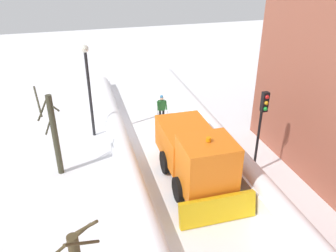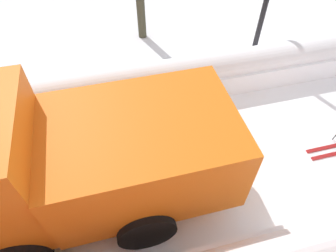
{
  "view_description": "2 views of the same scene",
  "coord_description": "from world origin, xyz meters",
  "px_view_note": "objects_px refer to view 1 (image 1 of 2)",
  "views": [
    {
      "loc": [
        4.45,
        18.14,
        9.79
      ],
      "look_at": [
        0.29,
        3.27,
        1.77
      ],
      "focal_mm": 36.73,
      "sensor_mm": 36.0,
      "label": 1
    },
    {
      "loc": [
        -3.58,
        4.78,
        5.84
      ],
      "look_at": [
        -0.0,
        3.87,
        1.61
      ],
      "focal_mm": 31.49,
      "sensor_mm": 36.0,
      "label": 2
    }
  ],
  "objects_px": {
    "skier": "(162,107)",
    "traffic_light_pole": "(262,118)",
    "plow_truck": "(195,154)",
    "street_lamp": "(88,81)",
    "bare_tree_near": "(54,134)"
  },
  "relations": [
    {
      "from": "plow_truck",
      "to": "bare_tree_near",
      "type": "relative_size",
      "value": 1.36
    },
    {
      "from": "traffic_light_pole",
      "to": "plow_truck",
      "type": "bearing_deg",
      "value": -3.81
    },
    {
      "from": "plow_truck",
      "to": "skier",
      "type": "xyz_separation_m",
      "value": [
        -0.11,
        -6.47,
        -0.48
      ]
    },
    {
      "from": "skier",
      "to": "traffic_light_pole",
      "type": "xyz_separation_m",
      "value": [
        -2.93,
        6.68,
        2.0
      ]
    },
    {
      "from": "traffic_light_pole",
      "to": "bare_tree_near",
      "type": "height_order",
      "value": "bare_tree_near"
    },
    {
      "from": "traffic_light_pole",
      "to": "bare_tree_near",
      "type": "bearing_deg",
      "value": -16.08
    },
    {
      "from": "plow_truck",
      "to": "traffic_light_pole",
      "type": "relative_size",
      "value": 1.4
    },
    {
      "from": "plow_truck",
      "to": "skier",
      "type": "height_order",
      "value": "plow_truck"
    },
    {
      "from": "plow_truck",
      "to": "traffic_light_pole",
      "type": "xyz_separation_m",
      "value": [
        -3.03,
        0.2,
        1.52
      ]
    },
    {
      "from": "street_lamp",
      "to": "traffic_light_pole",
      "type": "bearing_deg",
      "value": 139.97
    },
    {
      "from": "traffic_light_pole",
      "to": "street_lamp",
      "type": "height_order",
      "value": "street_lamp"
    },
    {
      "from": "plow_truck",
      "to": "bare_tree_near",
      "type": "distance_m",
      "value": 6.57
    },
    {
      "from": "skier",
      "to": "plow_truck",
      "type": "bearing_deg",
      "value": 89.07
    },
    {
      "from": "plow_truck",
      "to": "street_lamp",
      "type": "distance_m",
      "value": 7.42
    },
    {
      "from": "traffic_light_pole",
      "to": "street_lamp",
      "type": "relative_size",
      "value": 0.8
    }
  ]
}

